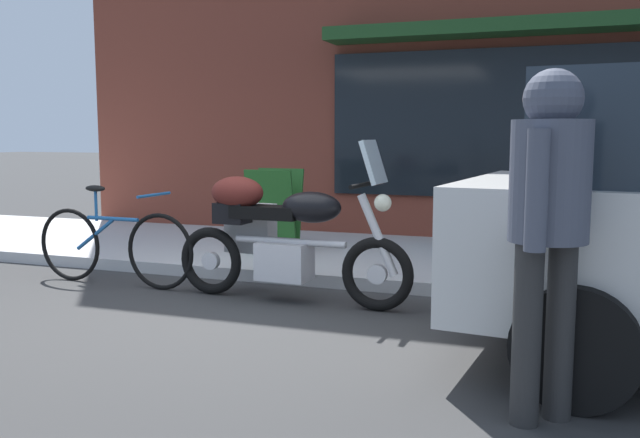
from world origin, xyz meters
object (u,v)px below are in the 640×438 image
parked_bicycle (113,245)px  sandwich_board_sign (275,210)px  touring_motorcycle (277,232)px  pedestrian_walking (549,203)px

parked_bicycle → sandwich_board_sign: 1.88m
touring_motorcycle → pedestrian_walking: bearing=-39.8°
parked_bicycle → sandwich_board_sign: (0.96, 1.60, 0.20)m
touring_motorcycle → parked_bicycle: size_ratio=1.22×
touring_motorcycle → parked_bicycle: touring_motorcycle is taller
touring_motorcycle → parked_bicycle: bearing=179.7°
touring_motorcycle → pedestrian_walking: pedestrian_walking is taller
parked_bicycle → touring_motorcycle: bearing=-0.3°
touring_motorcycle → sandwich_board_sign: 1.76m
parked_bicycle → sandwich_board_sign: bearing=58.9°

